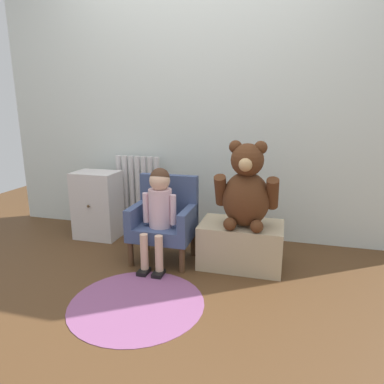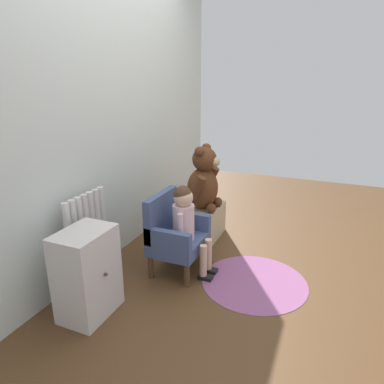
# 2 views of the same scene
# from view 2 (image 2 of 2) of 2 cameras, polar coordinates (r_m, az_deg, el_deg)

# --- Properties ---
(ground_plane) EXTENTS (6.00, 6.00, 0.00)m
(ground_plane) POSITION_cam_2_polar(r_m,az_deg,el_deg) (2.87, 7.62, -12.99)
(ground_plane) COLOR #4E321B
(back_wall) EXTENTS (3.80, 0.05, 2.40)m
(back_wall) POSITION_cam_2_polar(r_m,az_deg,el_deg) (2.95, -13.08, 12.33)
(back_wall) COLOR silver
(back_wall) RESTS_ON ground_plane
(radiator) EXTENTS (0.43, 0.05, 0.71)m
(radiator) POSITION_cam_2_polar(r_m,az_deg,el_deg) (2.66, -16.90, -7.72)
(radiator) COLOR silver
(radiator) RESTS_ON ground_plane
(small_dresser) EXTENTS (0.38, 0.30, 0.59)m
(small_dresser) POSITION_cam_2_polar(r_m,az_deg,el_deg) (2.36, -17.06, -12.84)
(small_dresser) COLOR silver
(small_dresser) RESTS_ON ground_plane
(child_armchair) EXTENTS (0.46, 0.37, 0.64)m
(child_armchair) POSITION_cam_2_polar(r_m,az_deg,el_deg) (2.75, -3.00, -6.87)
(child_armchair) COLOR #3D4C74
(child_armchair) RESTS_ON ground_plane
(child_figure) EXTENTS (0.25, 0.35, 0.72)m
(child_figure) POSITION_cam_2_polar(r_m,az_deg,el_deg) (2.65, -0.97, -4.28)
(child_figure) COLOR beige
(child_figure) RESTS_ON ground_plane
(low_bench) EXTENTS (0.59, 0.38, 0.32)m
(low_bench) POSITION_cam_2_polar(r_m,az_deg,el_deg) (3.31, 0.93, -5.28)
(low_bench) COLOR tan
(low_bench) RESTS_ON ground_plane
(large_teddy_bear) EXTENTS (0.44, 0.31, 0.60)m
(large_teddy_bear) POSITION_cam_2_polar(r_m,az_deg,el_deg) (3.17, 1.94, 1.83)
(large_teddy_bear) COLOR #4F2B17
(large_teddy_bear) RESTS_ON low_bench
(floor_rug) EXTENTS (0.81, 0.81, 0.01)m
(floor_rug) POSITION_cam_2_polar(r_m,az_deg,el_deg) (2.76, 10.32, -14.49)
(floor_rug) COLOR #844A76
(floor_rug) RESTS_ON ground_plane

